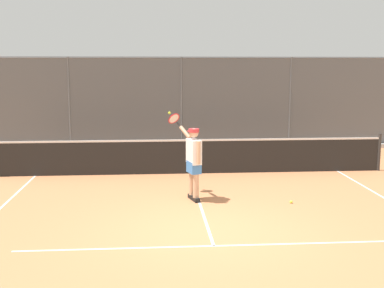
% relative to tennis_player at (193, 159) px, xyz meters
% --- Properties ---
extents(ground_plane, '(60.00, 60.00, 0.00)m').
position_rel_tennis_player_xyz_m(ground_plane, '(-0.12, 2.14, -0.94)').
color(ground_plane, '#C67A4C').
extents(court_line_markings, '(8.49, 10.28, 0.01)m').
position_rel_tennis_player_xyz_m(court_line_markings, '(-0.12, 3.20, -0.94)').
color(court_line_markings, white).
rests_on(court_line_markings, ground).
extents(fence_backdrop, '(18.59, 1.37, 3.27)m').
position_rel_tennis_player_xyz_m(fence_backdrop, '(-0.12, -7.39, 0.45)').
color(fence_backdrop, '#565B60').
rests_on(fence_backdrop, ground).
extents(tennis_net, '(10.91, 0.09, 1.07)m').
position_rel_tennis_player_xyz_m(tennis_net, '(-0.12, -2.74, -0.45)').
color(tennis_net, '#2D2D2D').
rests_on(tennis_net, ground).
extents(tennis_player, '(0.74, 1.25, 1.91)m').
position_rel_tennis_player_xyz_m(tennis_player, '(0.00, 0.00, 0.00)').
color(tennis_player, black).
rests_on(tennis_player, ground).
extents(tennis_ball_by_sideline, '(0.07, 0.07, 0.07)m').
position_rel_tennis_player_xyz_m(tennis_ball_by_sideline, '(-2.11, 0.44, -0.91)').
color(tennis_ball_by_sideline, '#D6E042').
rests_on(tennis_ball_by_sideline, ground).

